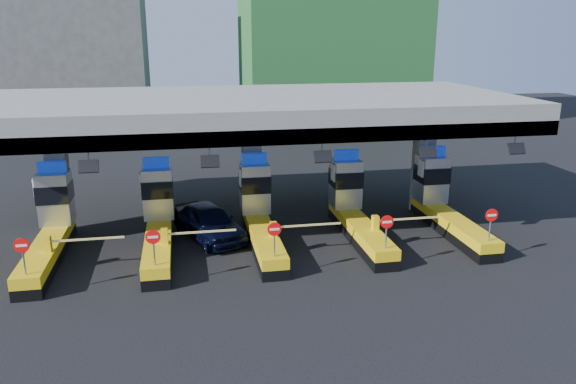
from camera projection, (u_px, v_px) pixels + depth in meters
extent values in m
plane|color=black|center=(260.00, 240.00, 28.64)|extent=(120.00, 120.00, 0.00)
cube|color=slate|center=(250.00, 110.00, 29.74)|extent=(28.00, 12.00, 1.50)
cube|color=#4C4C49|center=(267.00, 137.00, 24.47)|extent=(28.00, 0.60, 0.70)
cube|color=slate|center=(59.00, 183.00, 28.92)|extent=(1.00, 1.00, 5.50)
cube|color=slate|center=(252.00, 174.00, 30.71)|extent=(1.00, 1.00, 5.50)
cube|color=slate|center=(423.00, 166.00, 32.49)|extent=(1.00, 1.00, 5.50)
cylinder|color=slate|center=(88.00, 157.00, 23.30)|extent=(0.06, 0.06, 0.50)
cube|color=black|center=(89.00, 166.00, 23.20)|extent=(0.80, 0.38, 0.54)
cylinder|color=slate|center=(210.00, 152.00, 24.19)|extent=(0.06, 0.06, 0.50)
cube|color=black|center=(210.00, 161.00, 24.10)|extent=(0.80, 0.38, 0.54)
cylinder|color=slate|center=(322.00, 148.00, 25.08)|extent=(0.06, 0.06, 0.50)
cube|color=black|center=(323.00, 157.00, 24.99)|extent=(0.80, 0.38, 0.54)
cylinder|color=slate|center=(427.00, 144.00, 25.97)|extent=(0.06, 0.06, 0.50)
cube|color=black|center=(428.00, 152.00, 25.88)|extent=(0.80, 0.38, 0.54)
cylinder|color=slate|center=(515.00, 141.00, 26.78)|extent=(0.06, 0.06, 0.50)
cube|color=black|center=(517.00, 149.00, 26.68)|extent=(0.80, 0.38, 0.54)
cube|color=black|center=(48.00, 257.00, 25.84)|extent=(1.20, 8.00, 0.50)
cube|color=#E5B70C|center=(47.00, 247.00, 25.71)|extent=(1.20, 8.00, 0.50)
cube|color=#9EA3A8|center=(55.00, 198.00, 27.92)|extent=(1.50, 1.50, 2.60)
cube|color=black|center=(55.00, 192.00, 27.82)|extent=(1.56, 1.56, 0.90)
cube|color=#0C2DBF|center=(52.00, 167.00, 27.48)|extent=(1.30, 0.35, 0.55)
cube|color=white|center=(35.00, 186.00, 27.30)|extent=(0.06, 0.70, 0.90)
cylinder|color=slate|center=(24.00, 259.00, 22.06)|extent=(0.07, 0.07, 1.30)
cylinder|color=red|center=(22.00, 245.00, 21.86)|extent=(0.60, 0.04, 0.60)
cube|color=white|center=(21.00, 246.00, 21.84)|extent=(0.42, 0.02, 0.10)
cube|color=#E5B70C|center=(48.00, 244.00, 24.47)|extent=(0.30, 0.35, 0.70)
cube|color=white|center=(87.00, 239.00, 24.74)|extent=(3.20, 0.08, 0.08)
cube|color=black|center=(159.00, 250.00, 26.74)|extent=(1.20, 8.00, 0.50)
cube|color=#E5B70C|center=(158.00, 240.00, 26.60)|extent=(1.20, 8.00, 0.50)
cube|color=#9EA3A8|center=(158.00, 192.00, 28.81)|extent=(1.50, 1.50, 2.60)
cube|color=black|center=(158.00, 187.00, 28.71)|extent=(1.56, 1.56, 0.90)
cube|color=#0C2DBF|center=(156.00, 162.00, 28.37)|extent=(1.30, 0.35, 0.55)
cube|color=white|center=(141.00, 182.00, 28.19)|extent=(0.06, 0.70, 0.90)
cylinder|color=slate|center=(154.00, 250.00, 22.95)|extent=(0.07, 0.07, 1.30)
cylinder|color=red|center=(153.00, 237.00, 22.75)|extent=(0.60, 0.04, 0.60)
cube|color=white|center=(153.00, 237.00, 22.73)|extent=(0.42, 0.02, 0.10)
cube|color=#E5B70C|center=(164.00, 236.00, 25.36)|extent=(0.30, 0.35, 0.70)
cube|color=white|center=(201.00, 232.00, 25.63)|extent=(3.20, 0.08, 0.08)
cube|color=black|center=(263.00, 243.00, 27.63)|extent=(1.20, 8.00, 0.50)
cube|color=#E5B70C|center=(263.00, 233.00, 27.49)|extent=(1.20, 8.00, 0.50)
cube|color=#9EA3A8|center=(255.00, 188.00, 29.70)|extent=(1.50, 1.50, 2.60)
cube|color=black|center=(255.00, 182.00, 29.60)|extent=(1.56, 1.56, 0.90)
cube|color=#0C2DBF|center=(254.00, 158.00, 29.26)|extent=(1.30, 0.35, 0.55)
cube|color=white|center=(240.00, 177.00, 29.08)|extent=(0.06, 0.70, 0.90)
cylinder|color=slate|center=(274.00, 242.00, 23.84)|extent=(0.07, 0.07, 1.30)
cylinder|color=red|center=(274.00, 229.00, 23.65)|extent=(0.60, 0.04, 0.60)
cube|color=white|center=(274.00, 229.00, 23.62)|extent=(0.42, 0.02, 0.10)
cube|color=#E5B70C|center=(273.00, 229.00, 26.25)|extent=(0.30, 0.35, 0.70)
cube|color=white|center=(308.00, 225.00, 26.52)|extent=(3.20, 0.08, 0.08)
cube|color=black|center=(360.00, 236.00, 28.52)|extent=(1.20, 8.00, 0.50)
cube|color=#E5B70C|center=(360.00, 227.00, 28.38)|extent=(1.20, 8.00, 0.50)
cube|color=#9EA3A8|center=(346.00, 183.00, 30.59)|extent=(1.50, 1.50, 2.60)
cube|color=black|center=(346.00, 178.00, 30.49)|extent=(1.56, 1.56, 0.90)
cube|color=#0C2DBF|center=(346.00, 155.00, 30.15)|extent=(1.30, 0.35, 0.55)
cube|color=white|center=(333.00, 173.00, 29.97)|extent=(0.06, 0.70, 0.90)
cylinder|color=slate|center=(386.00, 235.00, 24.73)|extent=(0.07, 0.07, 1.30)
cylinder|color=red|center=(387.00, 222.00, 24.54)|extent=(0.60, 0.04, 0.60)
cube|color=white|center=(387.00, 222.00, 24.52)|extent=(0.42, 0.02, 0.10)
cube|color=#E5B70C|center=(375.00, 223.00, 27.15)|extent=(0.30, 0.35, 0.70)
cube|color=white|center=(408.00, 219.00, 27.41)|extent=(3.20, 0.08, 0.08)
cube|color=black|center=(451.00, 230.00, 29.41)|extent=(1.20, 8.00, 0.50)
cube|color=#E5B70C|center=(452.00, 221.00, 29.27)|extent=(1.20, 8.00, 0.50)
cube|color=#9EA3A8|center=(431.00, 179.00, 31.49)|extent=(1.50, 1.50, 2.60)
cube|color=black|center=(432.00, 174.00, 31.38)|extent=(1.56, 1.56, 0.90)
cube|color=#0C2DBF|center=(433.00, 151.00, 31.05)|extent=(1.30, 0.35, 0.55)
cube|color=white|center=(421.00, 168.00, 30.87)|extent=(0.06, 0.70, 0.90)
cylinder|color=slate|center=(490.00, 227.00, 25.63)|extent=(0.07, 0.07, 1.30)
cylinder|color=red|center=(492.00, 215.00, 25.43)|extent=(0.60, 0.04, 0.60)
cube|color=white|center=(492.00, 215.00, 25.41)|extent=(0.42, 0.02, 0.10)
cube|color=#E5B70C|center=(471.00, 217.00, 28.04)|extent=(0.30, 0.35, 0.70)
cube|color=white|center=(501.00, 213.00, 28.30)|extent=(3.20, 0.08, 0.08)
cube|color=#4C4C49|center=(75.00, 43.00, 57.62)|extent=(14.00, 10.00, 18.00)
imported|color=black|center=(209.00, 222.00, 28.66)|extent=(4.10, 5.69, 1.80)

